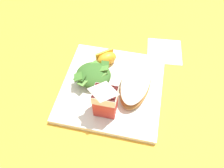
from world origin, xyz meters
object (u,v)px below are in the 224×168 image
white_plate (112,88)px  green_salad_pile (93,75)px  orange_wedge_front (107,58)px  cheesy_pizza_bread (136,83)px  milk_carton (104,98)px  paper_napkin (164,51)px

white_plate → green_salad_pile: size_ratio=2.77×
white_plate → orange_wedge_front: bearing=-67.5°
cheesy_pizza_bread → green_salad_pile: bearing=-0.5°
cheesy_pizza_bread → orange_wedge_front: bearing=-35.2°
white_plate → green_salad_pile: bearing=-12.8°
milk_carton → cheesy_pizza_bread: bearing=-127.0°
paper_napkin → white_plate: bearing=52.7°
milk_carton → orange_wedge_front: (0.03, -0.16, -0.04)m
green_salad_pile → orange_wedge_front: (-0.02, -0.07, -0.00)m
white_plate → cheesy_pizza_bread: cheesy_pizza_bread is taller
white_plate → green_salad_pile: 0.06m
milk_carton → orange_wedge_front: size_ratio=1.59×
orange_wedge_front → cheesy_pizza_bread: bearing=144.8°
milk_carton → paper_napkin: bearing=-118.6°
cheesy_pizza_bread → orange_wedge_front: orange_wedge_front is taller
milk_carton → paper_napkin: (-0.14, -0.26, -0.07)m
cheesy_pizza_bread → orange_wedge_front: 0.12m
cheesy_pizza_bread → orange_wedge_front: (0.10, -0.07, 0.00)m
paper_napkin → green_salad_pile: bearing=40.9°
orange_wedge_front → white_plate: bearing=112.5°
green_salad_pile → milk_carton: 0.11m
white_plate → orange_wedge_front: orange_wedge_front is taller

